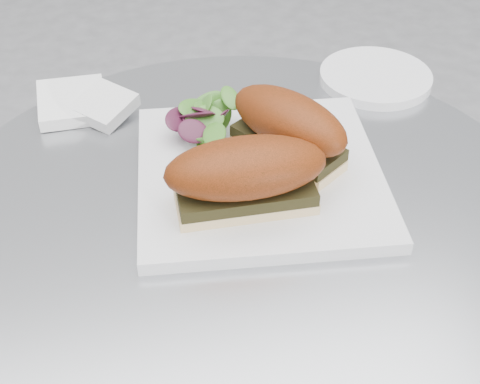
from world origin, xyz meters
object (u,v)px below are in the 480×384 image
Objects in this scene: sandwich_right at (289,126)px; saucer at (375,77)px; sandwich_left at (246,174)px; plate at (260,174)px.

saucer is (0.18, 0.16, -0.05)m from sandwich_right.
sandwich_left is 1.04× the size of sandwich_right.
sandwich_left is 0.34m from saucer.
sandwich_left is at bearing -136.97° from saucer.
plate is at bearing 64.37° from sandwich_left.
plate reaches higher than saucer.
sandwich_right is 0.24m from saucer.
sandwich_right is 1.07× the size of saucer.
plate is 1.77× the size of saucer.
sandwich_left is 1.11× the size of saucer.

